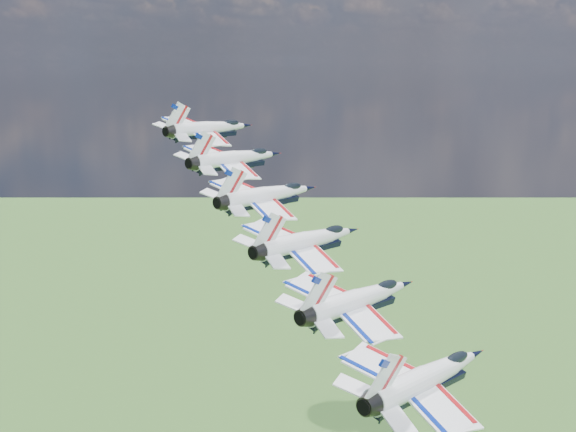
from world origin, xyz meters
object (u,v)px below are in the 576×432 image
at_px(jet_0, 211,128).
at_px(jet_5, 429,376).
at_px(jet_4, 360,299).
at_px(jet_3, 309,240).
at_px(jet_2, 269,195).
at_px(jet_1, 237,158).

xyz_separation_m(jet_0, jet_5, (39.59, -36.67, -13.43)).
xyz_separation_m(jet_4, jet_5, (7.92, -7.33, -2.69)).
bearing_deg(jet_5, jet_0, 156.10).
bearing_deg(jet_3, jet_2, 156.10).
bearing_deg(jet_5, jet_1, 156.10).
relative_size(jet_2, jet_5, 1.00).
bearing_deg(jet_1, jet_0, 156.10).
bearing_deg(jet_3, jet_5, -23.90).
distance_m(jet_3, jet_4, 11.12).
bearing_deg(jet_0, jet_5, -23.90).
bearing_deg(jet_2, jet_4, -23.90).
distance_m(jet_3, jet_5, 22.24).
height_order(jet_0, jet_1, jet_0).
height_order(jet_1, jet_2, jet_1).
relative_size(jet_0, jet_1, 1.00).
bearing_deg(jet_2, jet_0, 156.10).
bearing_deg(jet_0, jet_1, -23.90).
bearing_deg(jet_1, jet_5, -23.90).
height_order(jet_3, jet_4, jet_3).
relative_size(jet_4, jet_5, 1.00).
relative_size(jet_2, jet_4, 1.00).
distance_m(jet_1, jet_5, 44.48).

